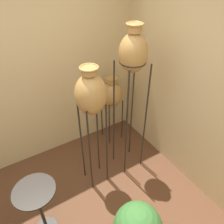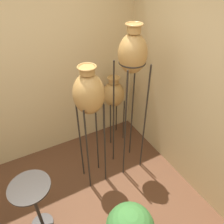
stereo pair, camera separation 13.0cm
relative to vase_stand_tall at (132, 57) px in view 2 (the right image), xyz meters
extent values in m
cube|color=#D1B784|center=(-1.05, 0.88, -0.30)|extent=(7.20, 0.06, 2.70)
cube|color=#D1B784|center=(0.58, -0.75, -0.30)|extent=(0.06, 7.20, 2.70)
cylinder|color=#28231E|center=(-0.15, -0.15, -0.86)|extent=(0.02, 0.02, 1.59)
cylinder|color=#28231E|center=(0.15, -0.15, -0.86)|extent=(0.02, 0.02, 1.59)
cylinder|color=#28231E|center=(-0.15, 0.15, -0.86)|extent=(0.02, 0.02, 1.59)
cylinder|color=#28231E|center=(0.15, 0.15, -0.86)|extent=(0.02, 0.02, 1.59)
torus|color=#28231E|center=(0.00, 0.00, -0.06)|extent=(0.30, 0.30, 0.02)
ellipsoid|color=#B28447|center=(0.00, 0.00, 0.04)|extent=(0.31, 0.31, 0.43)
cylinder|color=#B28447|center=(0.00, 0.00, 0.29)|extent=(0.14, 0.14, 0.08)
torus|color=#B28447|center=(0.00, 0.00, 0.34)|extent=(0.18, 0.18, 0.02)
cylinder|color=#28231E|center=(-0.65, -0.13, -1.03)|extent=(0.02, 0.02, 1.25)
cylinder|color=#28231E|center=(-0.42, -0.13, -1.03)|extent=(0.02, 0.02, 1.25)
cylinder|color=#28231E|center=(-0.65, 0.10, -1.03)|extent=(0.02, 0.02, 1.25)
cylinder|color=#28231E|center=(-0.42, 0.10, -1.03)|extent=(0.02, 0.02, 1.25)
torus|color=#28231E|center=(-0.53, -0.01, -0.40)|extent=(0.24, 0.24, 0.02)
ellipsoid|color=#B28447|center=(-0.53, -0.01, -0.30)|extent=(0.34, 0.34, 0.47)
cylinder|color=#B28447|center=(-0.53, -0.01, -0.03)|extent=(0.15, 0.15, 0.07)
torus|color=#B28447|center=(-0.53, -0.01, 0.01)|extent=(0.20, 0.20, 0.02)
cylinder|color=#28231E|center=(-0.01, 0.49, -1.28)|extent=(0.02, 0.02, 0.75)
cylinder|color=#28231E|center=(0.23, 0.49, -1.28)|extent=(0.02, 0.02, 0.75)
cylinder|color=#28231E|center=(-0.01, 0.73, -1.28)|extent=(0.02, 0.02, 0.75)
cylinder|color=#28231E|center=(0.23, 0.73, -1.28)|extent=(0.02, 0.02, 0.75)
torus|color=#28231E|center=(0.11, 0.61, -0.90)|extent=(0.25, 0.25, 0.02)
ellipsoid|color=#B28447|center=(0.11, 0.61, -0.82)|extent=(0.33, 0.33, 0.39)
cylinder|color=#B28447|center=(0.11, 0.61, -0.58)|extent=(0.15, 0.15, 0.08)
torus|color=#B28447|center=(0.11, 0.61, -0.54)|extent=(0.19, 0.19, 0.02)
cylinder|color=#28231E|center=(-1.35, -0.33, -1.64)|extent=(0.25, 0.25, 0.01)
cylinder|color=#28231E|center=(-1.35, -0.33, -1.30)|extent=(0.04, 0.04, 0.68)
cylinder|color=#28231E|center=(-1.35, -0.33, -0.95)|extent=(0.41, 0.41, 0.02)
camera|label=1|loc=(-1.37, -1.78, 0.88)|focal=35.00mm
camera|label=2|loc=(-1.25, -1.85, 0.88)|focal=35.00mm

